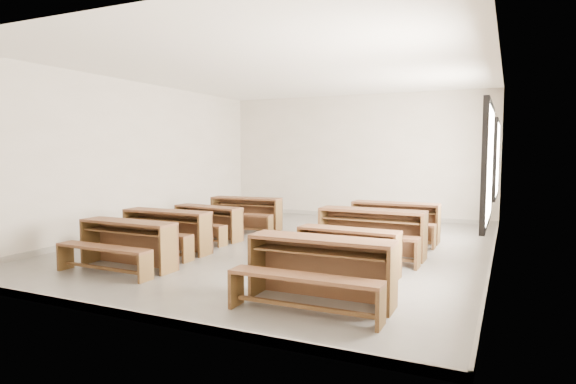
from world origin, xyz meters
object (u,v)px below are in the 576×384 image
at_px(desk_set_0, 126,241).
at_px(desk_set_5, 347,248).
at_px(desk_set_6, 371,229).
at_px(desk_set_3, 245,211).
at_px(desk_set_1, 165,228).
at_px(desk_set_7, 394,219).
at_px(desk_set_4, 319,266).
at_px(desk_set_2, 207,220).

relative_size(desk_set_0, desk_set_5, 1.07).
bearing_deg(desk_set_6, desk_set_0, -142.91).
bearing_deg(desk_set_3, desk_set_1, -95.85).
height_order(desk_set_0, desk_set_7, desk_set_7).
relative_size(desk_set_0, desk_set_4, 0.93).
bearing_deg(desk_set_5, desk_set_4, -83.14).
bearing_deg(desk_set_0, desk_set_2, 96.45).
distance_m(desk_set_5, desk_set_7, 2.84).
bearing_deg(desk_set_1, desk_set_3, 87.89).
xyz_separation_m(desk_set_1, desk_set_7, (3.37, 2.71, 0.01)).
relative_size(desk_set_1, desk_set_3, 0.99).
relative_size(desk_set_0, desk_set_7, 0.96).
bearing_deg(desk_set_1, desk_set_7, 37.87).
height_order(desk_set_4, desk_set_7, desk_set_4).
bearing_deg(desk_set_0, desk_set_6, 37.36).
bearing_deg(desk_set_7, desk_set_2, -157.57).
height_order(desk_set_2, desk_set_5, desk_set_2).
bearing_deg(desk_set_4, desk_set_6, 91.88).
relative_size(desk_set_5, desk_set_7, 0.89).
xyz_separation_m(desk_set_2, desk_set_5, (3.36, -1.44, -0.00)).
relative_size(desk_set_0, desk_set_3, 0.97).
bearing_deg(desk_set_6, desk_set_4, -87.03).
bearing_deg(desk_set_1, desk_set_0, -80.96).
bearing_deg(desk_set_7, desk_set_0, -129.22).
relative_size(desk_set_0, desk_set_2, 1.04).
bearing_deg(desk_set_7, desk_set_5, -90.85).
height_order(desk_set_1, desk_set_2, desk_set_1).
xyz_separation_m(desk_set_0, desk_set_6, (3.12, 2.30, 0.05)).
distance_m(desk_set_1, desk_set_2, 1.31).
relative_size(desk_set_2, desk_set_4, 0.90).
xyz_separation_m(desk_set_0, desk_set_7, (3.17, 3.86, 0.02)).
xyz_separation_m(desk_set_5, desk_set_7, (0.05, 2.83, 0.05)).
height_order(desk_set_0, desk_set_5, desk_set_0).
height_order(desk_set_1, desk_set_4, desk_set_4).
bearing_deg(desk_set_2, desk_set_7, 28.30).
xyz_separation_m(desk_set_3, desk_set_6, (3.26, -1.52, 0.04)).
xyz_separation_m(desk_set_0, desk_set_3, (-0.15, 3.82, 0.00)).
xyz_separation_m(desk_set_0, desk_set_5, (3.12, 1.03, -0.03)).
height_order(desk_set_2, desk_set_4, desk_set_4).
bearing_deg(desk_set_4, desk_set_0, 173.57).
distance_m(desk_set_6, desk_set_7, 1.56).
xyz_separation_m(desk_set_4, desk_set_6, (-0.11, 2.64, 0.01)).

